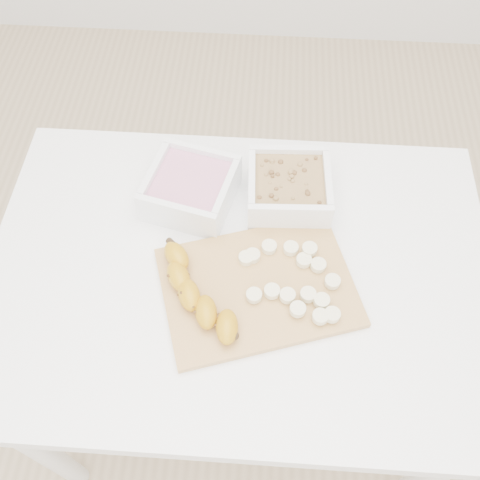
# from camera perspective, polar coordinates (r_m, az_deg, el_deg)

# --- Properties ---
(ground) EXTENTS (3.50, 3.50, 0.00)m
(ground) POSITION_cam_1_polar(r_m,az_deg,el_deg) (1.74, -0.07, -15.40)
(ground) COLOR #C6AD89
(ground) RESTS_ON ground
(table) EXTENTS (1.00, 0.70, 0.75)m
(table) POSITION_cam_1_polar(r_m,az_deg,el_deg) (1.13, -0.10, -5.53)
(table) COLOR white
(table) RESTS_ON ground
(bowl_yogurt) EXTENTS (0.21, 0.21, 0.08)m
(bowl_yogurt) POSITION_cam_1_polar(r_m,az_deg,el_deg) (1.12, -5.27, 5.56)
(bowl_yogurt) COLOR white
(bowl_yogurt) RESTS_ON table
(bowl_granola) EXTENTS (0.18, 0.18, 0.08)m
(bowl_granola) POSITION_cam_1_polar(r_m,az_deg,el_deg) (1.12, 5.21, 5.56)
(bowl_granola) COLOR white
(bowl_granola) RESTS_ON table
(cutting_board) EXTENTS (0.42, 0.35, 0.01)m
(cutting_board) POSITION_cam_1_polar(r_m,az_deg,el_deg) (1.02, 1.92, -5.04)
(cutting_board) COLOR tan
(cutting_board) RESTS_ON table
(banana) EXTENTS (0.16, 0.24, 0.04)m
(banana) POSITION_cam_1_polar(r_m,az_deg,el_deg) (0.99, -4.43, -5.79)
(banana) COLOR #B57F0F
(banana) RESTS_ON cutting_board
(banana_slices) EXTENTS (0.20, 0.17, 0.02)m
(banana_slices) POSITION_cam_1_polar(r_m,az_deg,el_deg) (1.02, 5.82, -4.21)
(banana_slices) COLOR beige
(banana_slices) RESTS_ON cutting_board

